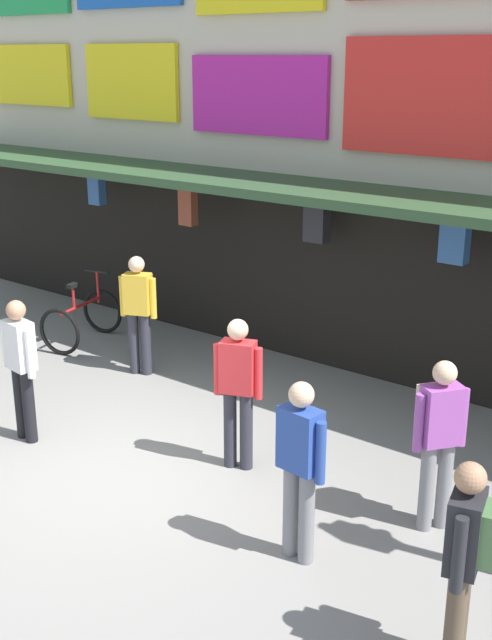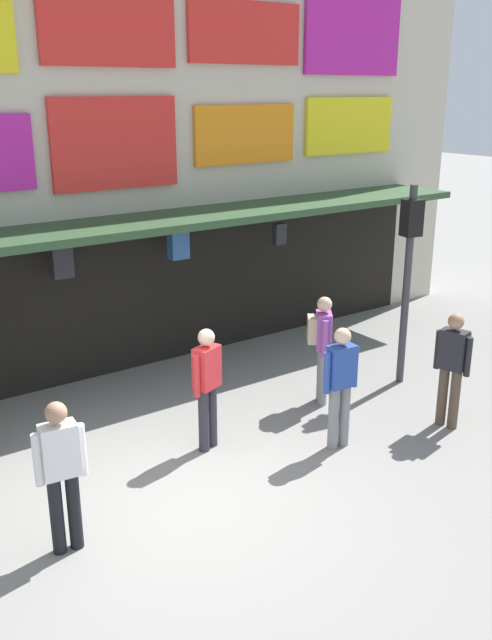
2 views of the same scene
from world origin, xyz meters
name	(u,v)px [view 2 (image 2 of 2)]	position (x,y,z in m)	size (l,w,h in m)	color
ground_plane	(184,497)	(0.00, 0.00, 0.00)	(80.00, 80.00, 0.00)	gray
shopfront	(22,131)	(0.00, 4.57, 3.96)	(18.00, 2.60, 8.00)	beige
traffic_light_far	(409,254)	(4.63, 0.91, 2.14)	(0.32, 0.35, 3.20)	#38383D
pedestrian_in_black	(61,469)	(-1.48, -0.14, 0.95)	(0.53, 0.26, 1.68)	black
pedestrian_in_yellow	(453,361)	(4.00, -0.58, 0.98)	(0.42, 0.52, 1.68)	brown
pedestrian_in_red	(322,342)	(3.03, 1.06, 0.98)	(0.47, 0.48, 1.68)	gray
pedestrian_in_white	(341,381)	(2.31, -0.13, 0.95)	(0.53, 0.26, 1.68)	gray
pedestrian_in_green	(207,382)	(0.87, 0.84, 0.95)	(0.50, 0.33, 1.68)	#2D2D38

